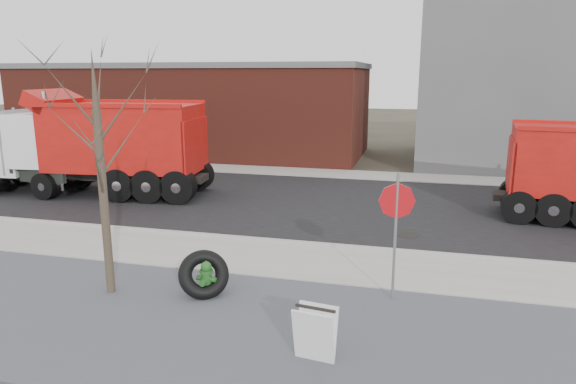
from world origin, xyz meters
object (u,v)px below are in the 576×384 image
(sandwich_board, at_px, (315,334))
(dump_truck_red_b, at_px, (94,143))
(fire_hydrant, at_px, (207,281))
(stop_sign, at_px, (396,215))
(truck_tire, at_px, (204,274))

(sandwich_board, xyz_separation_m, dump_truck_red_b, (-10.84, 9.90, 1.54))
(fire_hydrant, height_order, stop_sign, stop_sign)
(fire_hydrant, relative_size, stop_sign, 0.29)
(fire_hydrant, bearing_deg, stop_sign, 14.98)
(fire_hydrant, height_order, sandwich_board, sandwich_board)
(fire_hydrant, distance_m, dump_truck_red_b, 11.49)
(fire_hydrant, bearing_deg, sandwich_board, -32.02)
(truck_tire, relative_size, dump_truck_red_b, 0.14)
(stop_sign, bearing_deg, sandwich_board, -101.09)
(sandwich_board, bearing_deg, stop_sign, 75.63)
(truck_tire, distance_m, stop_sign, 4.27)
(truck_tire, xyz_separation_m, sandwich_board, (2.83, -1.98, 0.03))
(fire_hydrant, distance_m, truck_tire, 0.15)
(fire_hydrant, height_order, dump_truck_red_b, dump_truck_red_b)
(truck_tire, height_order, sandwich_board, truck_tire)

